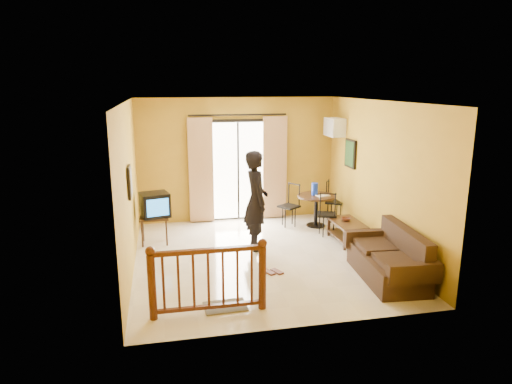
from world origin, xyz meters
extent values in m
plane|color=beige|center=(0.00, 0.00, 0.00)|extent=(5.00, 5.00, 0.00)
plane|color=white|center=(0.00, 0.00, 2.80)|extent=(5.00, 5.00, 0.00)
plane|color=#B78C23|center=(0.00, 2.50, 1.40)|extent=(4.50, 0.00, 4.50)
plane|color=#B78C23|center=(0.00, -2.50, 1.40)|extent=(4.50, 0.00, 4.50)
plane|color=#B78C23|center=(-2.25, 0.00, 1.40)|extent=(0.00, 5.00, 5.00)
plane|color=#B78C23|center=(2.25, 0.00, 1.40)|extent=(0.00, 5.00, 5.00)
cube|color=black|center=(0.00, 2.48, 1.15)|extent=(1.34, 0.03, 2.34)
cube|color=white|center=(0.00, 2.45, 1.15)|extent=(1.20, 0.04, 2.20)
cube|color=black|center=(0.00, 2.43, 1.15)|extent=(0.04, 0.02, 2.20)
cube|color=beige|center=(-0.85, 2.40, 1.20)|extent=(0.55, 0.08, 2.35)
cube|color=beige|center=(0.85, 2.40, 1.20)|extent=(0.55, 0.08, 2.35)
cylinder|color=black|center=(0.00, 2.40, 2.42)|extent=(2.20, 0.04, 0.04)
cube|color=black|center=(-1.90, 1.16, 0.54)|extent=(0.55, 0.46, 0.04)
cylinder|color=black|center=(-2.13, 0.98, 0.27)|extent=(0.04, 0.04, 0.54)
cylinder|color=black|center=(-1.67, 0.98, 0.27)|extent=(0.04, 0.04, 0.54)
cylinder|color=black|center=(-2.13, 1.35, 0.27)|extent=(0.04, 0.04, 0.54)
cylinder|color=black|center=(-1.67, 1.35, 0.27)|extent=(0.04, 0.04, 0.54)
cube|color=black|center=(-1.87, 1.16, 0.79)|extent=(0.62, 0.58, 0.47)
cube|color=blue|center=(-1.81, 0.93, 0.79)|extent=(0.41, 0.12, 0.33)
cube|color=black|center=(-2.22, -0.20, 1.55)|extent=(0.04, 0.42, 0.52)
cube|color=#615853|center=(-2.19, -0.20, 1.55)|extent=(0.01, 0.34, 0.44)
cylinder|color=black|center=(1.60, 1.59, 0.68)|extent=(0.84, 0.84, 0.04)
cylinder|color=black|center=(1.60, 1.59, 0.34)|extent=(0.08, 0.08, 0.68)
cylinder|color=black|center=(1.60, 1.59, 0.01)|extent=(0.41, 0.41, 0.03)
cylinder|color=blue|center=(1.57, 1.64, 0.84)|extent=(0.14, 0.14, 0.27)
cube|color=white|center=(1.71, 1.49, 0.71)|extent=(0.32, 0.25, 0.02)
cube|color=white|center=(2.10, 1.95, 2.15)|extent=(0.30, 0.60, 0.40)
cube|color=gray|center=(1.95, 1.95, 2.15)|extent=(0.02, 0.56, 0.36)
cube|color=black|center=(2.22, 1.30, 1.65)|extent=(0.04, 0.50, 0.60)
cube|color=black|center=(2.19, 1.30, 1.65)|extent=(0.01, 0.42, 0.52)
cube|color=black|center=(1.85, 0.46, 0.41)|extent=(0.53, 0.96, 0.04)
cube|color=black|center=(1.85, 0.46, 0.13)|extent=(0.49, 0.92, 0.03)
cube|color=black|center=(1.64, 0.04, 0.20)|extent=(0.05, 0.05, 0.41)
cube|color=black|center=(2.06, 0.04, 0.20)|extent=(0.05, 0.05, 0.41)
cube|color=black|center=(1.64, 0.89, 0.20)|extent=(0.05, 0.05, 0.41)
cube|color=black|center=(2.06, 0.89, 0.20)|extent=(0.05, 0.05, 0.41)
imported|color=#572A1E|center=(1.85, 0.52, 0.45)|extent=(0.22, 0.22, 0.06)
cube|color=#321F13|center=(1.80, -1.33, 0.20)|extent=(0.93, 1.67, 0.40)
cube|color=#321F13|center=(2.10, -1.33, 0.55)|extent=(0.31, 1.62, 0.55)
cube|color=#321F13|center=(1.80, -2.12, 0.42)|extent=(0.82, 0.22, 0.30)
cube|color=#321F13|center=(1.80, -0.54, 0.42)|extent=(0.82, 0.22, 0.30)
cube|color=#321F13|center=(1.75, -1.68, 0.43)|extent=(0.60, 0.70, 0.10)
cube|color=#321F13|center=(1.75, -0.98, 0.43)|extent=(0.60, 0.70, 0.10)
imported|color=black|center=(0.01, 0.49, 0.95)|extent=(0.47, 0.70, 1.89)
cylinder|color=#471E0F|center=(-1.90, -1.90, 0.46)|extent=(0.11, 0.11, 0.92)
cylinder|color=#471E0F|center=(-0.40, -1.90, 0.46)|extent=(0.11, 0.11, 0.92)
sphere|color=#471E0F|center=(-1.90, -1.90, 0.97)|extent=(0.13, 0.13, 0.13)
sphere|color=#471E0F|center=(-0.40, -1.90, 0.97)|extent=(0.13, 0.13, 0.13)
cube|color=#471E0F|center=(-1.15, -1.90, 0.92)|extent=(1.55, 0.08, 0.06)
cube|color=#471E0F|center=(-1.15, -1.90, 0.10)|extent=(1.55, 0.06, 0.05)
cube|color=#595447|center=(-0.91, -1.76, 0.01)|extent=(0.62, 0.43, 0.02)
cube|color=#572A1E|center=(-0.02, -0.73, 0.01)|extent=(0.20, 0.27, 0.03)
cube|color=#572A1E|center=(0.12, -0.73, 0.01)|extent=(0.20, 0.27, 0.03)
camera|label=1|loc=(-1.69, -7.65, 3.10)|focal=32.00mm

